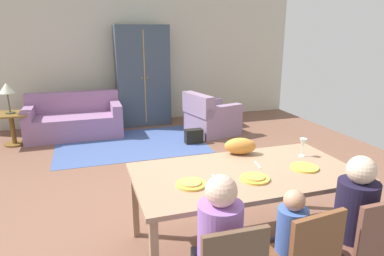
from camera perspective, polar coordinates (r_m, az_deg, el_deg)
The scene contains 23 objects.
ground_plane at distance 5.00m, azimuth -3.32°, elevation -7.50°, with size 7.43×6.32×0.02m, color brown.
back_wall at distance 7.76m, azimuth -9.57°, elevation 11.11°, with size 7.43×0.10×2.70m, color beige.
dining_table at distance 3.15m, azimuth 8.86°, elevation -8.22°, with size 2.00×1.05×0.76m.
plate_near_man at distance 2.82m, azimuth -0.14°, elevation -9.37°, with size 0.25×0.25×0.02m, color #F2BA42.
pizza_near_man at distance 2.82m, azimuth -0.14°, elevation -9.09°, with size 0.17×0.17×0.01m, color #DF984B.
plate_near_child at distance 2.97m, azimuth 10.47°, elevation -8.30°, with size 0.25×0.25×0.02m, color gold.
pizza_near_child at distance 2.97m, azimuth 10.48°, elevation -8.04°, with size 0.17×0.17×0.01m, color #E39544.
plate_near_woman at distance 3.31m, azimuth 18.28°, elevation -6.27°, with size 0.25×0.25×0.02m, color yellow.
wine_glass at distance 3.58m, azimuth 18.07°, elevation -2.49°, with size 0.07×0.07×0.19m.
fork at distance 2.96m, azimuth 4.09°, elevation -8.27°, with size 0.02×0.15×0.01m, color silver.
knife at distance 3.28m, azimuth 10.95°, elevation -6.06°, with size 0.01×0.17×0.01m, color silver.
person_man at distance 2.48m, azimuth 4.31°, elevation -20.33°, with size 0.30×0.40×1.11m.
person_child at distance 2.74m, azimuth 15.58°, elevation -19.05°, with size 0.22×0.30×0.92m.
dining_chair_woman at distance 2.91m, azimuth 27.16°, elevation -16.65°, with size 0.42×0.42×0.87m.
person_woman at distance 3.00m, azimuth 24.81°, elevation -14.81°, with size 0.30×0.40×1.11m.
cat at distance 3.51m, azimuth 8.07°, elevation -3.02°, with size 0.32×0.16×0.17m, color orange.
area_rug at distance 6.29m, azimuth -10.23°, elevation -2.60°, with size 2.60×1.80×0.01m, color #3F548C.
couch at distance 6.99m, azimuth -19.04°, elevation 1.21°, with size 1.76×0.86×0.82m.
armchair at distance 6.75m, azimuth 3.04°, elevation 1.71°, with size 1.04×1.03×0.82m.
armoire at distance 7.42m, azimuth -8.30°, elevation 8.62°, with size 1.10×0.59×2.10m.
side_table at distance 6.83m, azimuth -27.88°, elevation 0.53°, with size 0.56×0.56×0.58m.
table_lamp at distance 6.72m, azimuth -28.58°, elevation 5.73°, with size 0.26×0.26×0.54m.
handbag at distance 6.20m, azimuth 0.30°, elevation -1.38°, with size 0.32×0.16×0.26m, color black.
Camera 1 is at (-1.12, -3.89, 1.98)m, focal length 31.89 mm.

